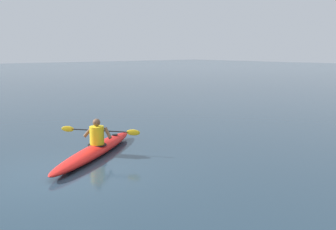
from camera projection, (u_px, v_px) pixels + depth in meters
ground_plane at (64, 174)px, 9.42m from camera, size 160.00×160.00×0.00m
kayak at (95, 150)px, 10.99m from camera, size 4.25×3.28×0.30m
kayaker at (97, 134)px, 11.05m from camera, size 1.44×1.98×0.72m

